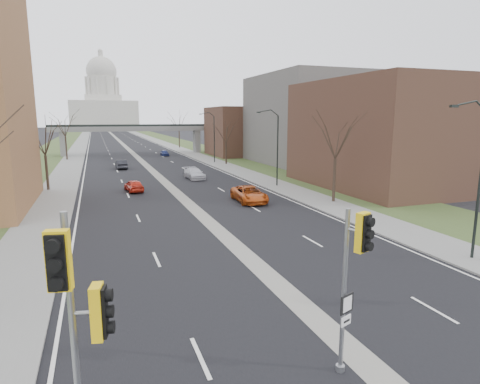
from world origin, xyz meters
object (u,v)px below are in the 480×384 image
car_right_far (165,153)px  signal_pole_median (354,263)px  car_right_near (249,194)px  car_right_mid (194,174)px  car_left_near (134,186)px  signal_pole_left (78,303)px  car_left_far (121,164)px

car_right_far → signal_pole_median: bearing=-94.5°
car_right_near → car_right_mid: bearing=98.2°
car_left_near → car_right_far: 41.23m
signal_pole_left → car_right_far: bearing=91.6°
signal_pole_median → car_left_far: (-3.34, 55.47, -2.97)m
car_left_near → car_right_mid: bearing=-148.6°
car_right_far → car_right_mid: bearing=-92.2°
car_left_near → car_right_far: size_ratio=1.05×
signal_pole_left → car_left_far: (4.21, 55.89, -3.16)m
signal_pole_left → car_right_near: size_ratio=1.10×
car_right_mid → car_right_far: car_right_mid is taller
car_left_near → car_right_near: car_right_near is taller
car_right_mid → signal_pole_left: bearing=-110.6°
car_left_near → car_right_mid: car_right_mid is taller
signal_pole_median → car_left_far: size_ratio=1.23×
car_left_near → car_right_near: (9.83, -9.27, 0.09)m
signal_pole_median → car_right_mid: (4.99, 41.39, -2.98)m
car_left_far → signal_pole_left: bearing=82.7°
car_right_near → car_right_far: bearing=92.6°
car_right_far → car_right_near: bearing=-89.5°
car_right_near → signal_pole_median: bearing=-101.7°
car_left_far → car_right_near: (9.86, -30.03, 0.04)m
car_right_mid → car_left_near: bearing=-145.0°
signal_pole_median → car_left_near: bearing=74.7°
car_left_far → car_right_far: bearing=-120.2°
car_left_far → signal_pole_median: bearing=90.4°
car_right_near → car_right_far: 49.30m
signal_pole_median → car_right_far: 75.09m
car_left_far → car_right_far: (9.92, 19.27, -0.09)m
car_right_near → signal_pole_left: bearing=-115.9°
signal_pole_median → car_left_near: signal_pole_median is taller
signal_pole_left → car_right_mid: 43.77m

